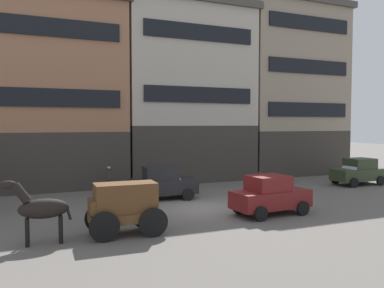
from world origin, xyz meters
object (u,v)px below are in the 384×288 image
Objects in this scene: cargo_wagon at (124,205)px; sedan_parked_curb at (163,183)px; pedestrian_officer at (109,178)px; draft_horse at (41,208)px; fire_hydrant_curbside at (259,177)px; sedan_light at (270,195)px; sedan_dark at (358,172)px.

cargo_wagon is 7.11m from sedan_parked_curb.
sedan_parked_curb reaches higher than pedestrian_officer.
sedan_parked_curb is (6.56, 6.12, -0.36)m from draft_horse.
fire_hydrant_curbside is at bearing 31.44° from draft_horse.
sedan_light is (7.00, 0.64, -0.23)m from cargo_wagon.
sedan_light is at bearing -54.83° from pedestrian_officer.
fire_hydrant_curbside is at bearing 0.64° from pedestrian_officer.
sedan_dark is (20.69, 5.73, -0.36)m from draft_horse.
cargo_wagon reaches higher than fire_hydrant_curbside.
pedestrian_officer is at bearing 169.08° from sedan_dark.
sedan_parked_curb is (-14.13, 0.39, 0.00)m from sedan_dark.
draft_horse is 0.63× the size of sedan_dark.
sedan_light is 1.00× the size of sedan_parked_curb.
sedan_dark is 2.07× the size of pedestrian_officer.
sedan_light is (-10.73, -5.09, 0.00)m from sedan_dark.
fire_hydrant_curbside is at bearing 37.37° from cargo_wagon.
sedan_dark is at bearing 15.48° from draft_horse.
draft_horse reaches higher than fire_hydrant_curbside.
sedan_light is 6.45m from sedan_parked_curb.
cargo_wagon is 7.04m from sedan_light.
draft_horse is 9.98m from sedan_light.
sedan_parked_curb is at bearing 178.40° from sedan_dark.
sedan_light is 2.12× the size of pedestrian_officer.
sedan_parked_curb is at bearing 43.03° from draft_horse.
sedan_dark is at bearing 17.91° from cargo_wagon.
sedan_light is at bearing 5.24° from cargo_wagon.
draft_horse reaches higher than sedan_parked_curb.
draft_horse is at bearing -136.97° from sedan_parked_curb.
sedan_parked_curb is at bearing 121.76° from sedan_light.
sedan_dark is 16.87m from pedestrian_officer.
draft_horse is 17.36m from fire_hydrant_curbside.
sedan_dark is 4.48× the size of fire_hydrant_curbside.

